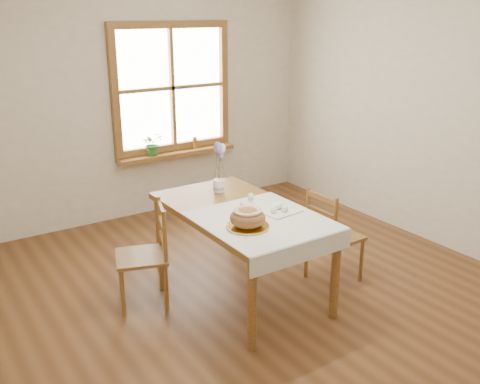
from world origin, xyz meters
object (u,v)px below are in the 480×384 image
at_px(flower_vase, 219,187).
at_px(chair_right, 335,235).
at_px(bread_plate, 248,226).
at_px(dining_table, 240,219).
at_px(chair_left, 141,255).

bearing_deg(flower_vase, chair_right, -44.62).
bearing_deg(bread_plate, flower_vase, 72.93).
bearing_deg(dining_table, bread_plate, -115.66).
height_order(chair_right, bread_plate, chair_right).
xyz_separation_m(dining_table, flower_vase, (0.08, 0.46, 0.14)).
xyz_separation_m(chair_left, flower_vase, (0.84, 0.17, 0.38)).
distance_m(chair_left, bread_plate, 0.95).
relative_size(chair_right, flower_vase, 7.77).
height_order(bread_plate, flower_vase, flower_vase).
height_order(chair_right, flower_vase, flower_vase).
height_order(chair_left, bread_plate, chair_left).
relative_size(chair_left, flower_vase, 7.75).
distance_m(bread_plate, flower_vase, 0.87).
xyz_separation_m(bread_plate, flower_vase, (0.25, 0.83, 0.04)).
distance_m(chair_right, bread_plate, 1.06).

